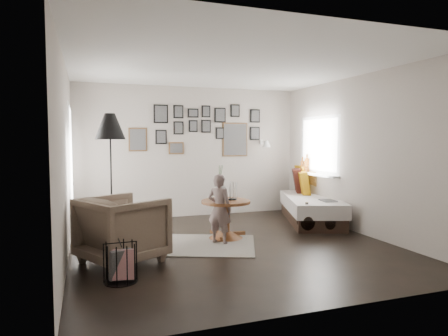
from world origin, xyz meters
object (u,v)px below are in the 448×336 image
object	(u,v)px
armchair	(123,229)
demijohn_small	(329,222)
daybed	(308,204)
demijohn_large	(307,221)
magazine_basket	(121,263)
vase	(221,190)
child	(219,209)
pedestal_table	(226,221)
floor_lamp	(110,131)

from	to	relation	value
armchair	demijohn_small	distance (m)	3.45
daybed	demijohn_large	bearing A→B (deg)	-103.24
daybed	demijohn_small	bearing A→B (deg)	-81.71
armchair	magazine_basket	bearing A→B (deg)	144.00
vase	magazine_basket	xyz separation A→B (m)	(-1.64, -1.46, -0.56)
demijohn_large	daybed	bearing A→B (deg)	57.33
armchair	child	size ratio (longest dim) A/B	0.89
pedestal_table	daybed	size ratio (longest dim) A/B	0.34
vase	daybed	distance (m)	2.23
daybed	child	size ratio (longest dim) A/B	2.15
vase	demijohn_large	bearing A→B (deg)	-2.35
floor_lamp	pedestal_table	bearing A→B (deg)	-13.78
magazine_basket	demijohn_large	world-z (taller)	demijohn_large
vase	magazine_basket	size ratio (longest dim) A/B	1.27
daybed	magazine_basket	world-z (taller)	daybed
floor_lamp	demijohn_large	size ratio (longest dim) A/B	3.87
vase	demijohn_small	world-z (taller)	vase
magazine_basket	floor_lamp	bearing A→B (deg)	89.20
demijohn_large	child	bearing A→B (deg)	-172.62
pedestal_table	vase	distance (m)	0.50
pedestal_table	daybed	distance (m)	2.12
pedestal_table	demijohn_large	distance (m)	1.42
child	pedestal_table	bearing A→B (deg)	-81.20
floor_lamp	magazine_basket	xyz separation A→B (m)	(-0.03, -1.85, -1.46)
vase	magazine_basket	bearing A→B (deg)	-138.38
vase	child	bearing A→B (deg)	-111.85
pedestal_table	armchair	size ratio (longest dim) A/B	0.83
pedestal_table	armchair	bearing A→B (deg)	-156.26
armchair	demijohn_small	xyz separation A→B (m)	(3.40, 0.56, -0.25)
floor_lamp	demijohn_large	xyz separation A→B (m)	(3.11, -0.46, -1.48)
daybed	magazine_basket	distance (m)	4.30
floor_lamp	demijohn_small	xyz separation A→B (m)	(3.46, -0.58, -1.50)
daybed	armchair	distance (m)	3.90
magazine_basket	demijohn_small	xyz separation A→B (m)	(3.49, 1.27, -0.04)
vase	floor_lamp	size ratio (longest dim) A/B	0.28
vase	magazine_basket	distance (m)	2.26
pedestal_table	child	size ratio (longest dim) A/B	0.74
daybed	demijohn_large	xyz separation A→B (m)	(-0.54, -0.84, -0.12)
pedestal_table	floor_lamp	bearing A→B (deg)	166.22
daybed	demijohn_large	distance (m)	1.01
vase	demijohn_large	size ratio (longest dim) A/B	1.09
demijohn_large	vase	bearing A→B (deg)	177.65
armchair	daybed	bearing A→B (deg)	-96.12
armchair	demijohn_small	world-z (taller)	armchair
floor_lamp	demijohn_small	world-z (taller)	floor_lamp
armchair	demijohn_large	xyz separation A→B (m)	(3.05, 0.68, -0.23)
demijohn_small	child	bearing A→B (deg)	-177.42
vase	floor_lamp	world-z (taller)	floor_lamp
child	demijohn_large	bearing A→B (deg)	-126.82
daybed	demijohn_small	world-z (taller)	daybed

